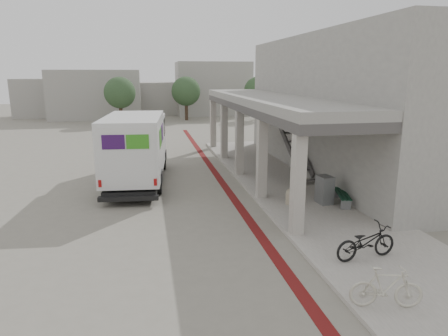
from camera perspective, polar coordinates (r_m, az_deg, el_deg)
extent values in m
plane|color=slate|center=(15.86, -1.54, -5.46)|extent=(120.00, 120.00, 0.00)
cube|color=#5F1313|center=(17.91, 0.56, -3.22)|extent=(0.35, 40.00, 0.01)
cube|color=gray|center=(16.93, 11.97, -4.31)|extent=(4.40, 28.00, 0.12)
cube|color=gray|center=(21.72, 16.02, 8.59)|extent=(4.30, 17.00, 7.00)
cube|color=#494645|center=(20.30, 6.43, 8.71)|extent=(3.40, 16.90, 0.35)
cube|color=gray|center=(20.28, 6.45, 9.70)|extent=(3.40, 16.90, 0.35)
cube|color=gray|center=(49.18, -17.78, 9.98)|extent=(10.00, 6.00, 5.50)
cube|color=gray|center=(52.92, -9.58, 9.81)|extent=(8.00, 6.00, 4.00)
cube|color=gray|center=(51.54, -1.62, 11.28)|extent=(9.00, 6.00, 6.50)
cube|color=gray|center=(53.16, -23.89, 9.15)|extent=(7.00, 5.00, 4.50)
cylinder|color=#38281C|center=(43.07, -14.51, 7.73)|extent=(0.36, 0.36, 2.40)
sphere|color=#253C23|center=(42.93, -14.67, 10.38)|extent=(3.20, 3.20, 3.20)
cylinder|color=#38281C|center=(45.20, -5.40, 8.34)|extent=(0.36, 0.36, 2.40)
sphere|color=#253C23|center=(45.07, -5.45, 10.87)|extent=(3.20, 3.20, 3.20)
cylinder|color=#38281C|center=(45.72, 4.87, 8.40)|extent=(0.36, 0.36, 2.40)
sphere|color=#253C23|center=(45.59, 4.92, 10.91)|extent=(3.20, 3.20, 3.20)
cube|color=black|center=(19.56, -12.17, -0.89)|extent=(2.74, 7.24, 0.30)
cube|color=silver|center=(18.35, -12.70, 3.17)|extent=(2.88, 5.45, 2.63)
cube|color=silver|center=(21.79, -11.65, 4.39)|extent=(2.59, 2.13, 2.33)
cube|color=silver|center=(22.98, -11.30, 2.68)|extent=(2.27, 0.80, 0.81)
cube|color=black|center=(22.52, -11.52, 6.11)|extent=(2.26, 0.69, 1.06)
cube|color=black|center=(16.09, -13.50, -4.24)|extent=(2.34, 0.46, 0.18)
cube|color=#33104C|center=(19.15, -16.17, 4.76)|extent=(0.15, 1.41, 0.76)
cube|color=#33891E|center=(17.68, -17.00, 4.03)|extent=(0.15, 1.41, 0.76)
cube|color=#33104C|center=(15.72, -15.55, 3.58)|extent=(0.86, 0.11, 0.56)
cube|color=#33891E|center=(15.59, -12.24, 3.69)|extent=(0.86, 0.11, 0.56)
cylinder|color=black|center=(22.22, -14.20, 0.84)|extent=(0.36, 0.93, 0.91)
cylinder|color=black|center=(22.01, -8.72, 0.98)|extent=(0.36, 0.93, 0.91)
cylinder|color=black|center=(17.76, -16.26, -2.40)|extent=(0.36, 0.93, 0.91)
cylinder|color=black|center=(17.50, -9.40, -2.27)|extent=(0.36, 0.93, 0.91)
cube|color=slate|center=(15.76, 17.01, -5.01)|extent=(0.38, 0.18, 0.38)
cube|color=slate|center=(17.15, 15.98, -3.45)|extent=(0.38, 0.18, 0.38)
cube|color=#10301F|center=(16.36, 16.04, -3.50)|extent=(0.59, 1.75, 0.04)
cube|color=#10301F|center=(16.39, 16.52, -3.50)|extent=(0.59, 1.75, 0.04)
cube|color=#10301F|center=(16.42, 17.00, -3.50)|extent=(0.59, 1.75, 0.04)
cylinder|color=gray|center=(15.90, 9.55, -4.34)|extent=(0.42, 0.42, 0.42)
sphere|color=gray|center=(15.84, 9.58, -3.61)|extent=(0.42, 0.42, 0.42)
cylinder|color=gray|center=(17.73, 10.34, -2.61)|extent=(0.37, 0.37, 0.37)
sphere|color=gray|center=(17.68, 10.36, -2.03)|extent=(0.37, 0.37, 0.37)
cube|color=gray|center=(16.17, 14.17, -3.02)|extent=(0.56, 0.71, 1.10)
imported|color=black|center=(11.79, 19.61, -9.92)|extent=(1.94, 0.91, 0.98)
imported|color=beige|center=(9.69, 22.19, -15.52)|extent=(1.64, 0.83, 0.95)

